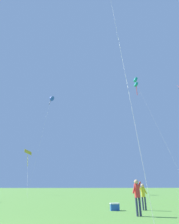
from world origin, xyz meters
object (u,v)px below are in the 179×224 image
at_px(kite_blue_delta, 51,98).
at_px(person_far_back, 137,194).
at_px(kite_teal_box, 136,83).
at_px(picnic_cooler, 115,207).
at_px(kite_yellow_diamond, 28,155).
at_px(person_child_small, 143,194).

relative_size(kite_blue_delta, person_far_back, 13.00).
distance_m(kite_teal_box, picnic_cooler, 33.19).
xyz_separation_m(kite_teal_box, kite_blue_delta, (-19.60, 8.86, -0.45)).
bearing_deg(kite_teal_box, kite_yellow_diamond, 173.24).
bearing_deg(kite_yellow_diamond, kite_blue_delta, 67.20).
height_order(kite_teal_box, person_child_small, kite_teal_box).
bearing_deg(kite_blue_delta, kite_teal_box, -24.33).
height_order(kite_blue_delta, person_far_back, kite_blue_delta).
height_order(kite_yellow_diamond, kite_blue_delta, kite_blue_delta).
bearing_deg(kite_blue_delta, person_far_back, -74.09).
relative_size(person_far_back, picnic_cooler, 3.01).
distance_m(kite_blue_delta, person_child_small, 38.82).
distance_m(kite_teal_box, person_child_small, 32.15).
bearing_deg(person_far_back, picnic_cooler, 105.46).
bearing_deg(kite_yellow_diamond, person_far_back, -65.78).
height_order(person_child_small, picnic_cooler, person_child_small).
bearing_deg(kite_teal_box, picnic_cooler, -117.01).
bearing_deg(kite_blue_delta, kite_yellow_diamond, -112.80).
bearing_deg(kite_yellow_diamond, person_child_small, -61.32).
bearing_deg(kite_yellow_diamond, kite_teal_box, -6.76).
xyz_separation_m(person_child_small, picnic_cooler, (-1.96, 0.12, -0.75)).
bearing_deg(person_far_back, kite_yellow_diamond, 114.22).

